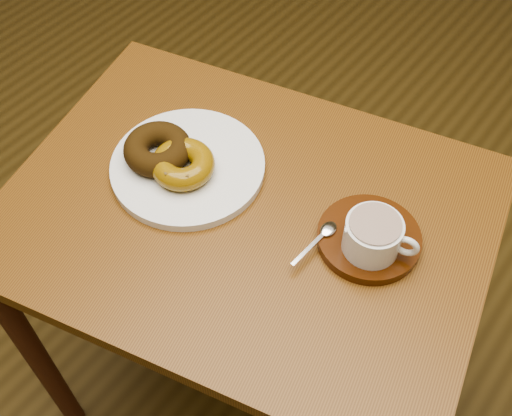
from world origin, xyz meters
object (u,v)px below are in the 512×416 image
Objects in this scene: donut_plate at (188,166)px; coffee_cup at (374,236)px; cafe_table at (247,249)px; saucer at (369,238)px.

coffee_cup is (0.32, 0.04, 0.04)m from donut_plate.
cafe_table is 7.89× the size of coffee_cup.
saucer is at bearing 10.76° from donut_plate.
saucer is (0.31, 0.06, 0.00)m from donut_plate.
cafe_table is at bearing -160.36° from saucer.
coffee_cup is at bearing -53.24° from saucer.
donut_plate is at bearing 173.32° from coffee_cup.
cafe_table is at bearing -3.02° from donut_plate.
coffee_cup is (0.01, -0.02, 0.04)m from saucer.
saucer is at bearing 112.63° from coffee_cup.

